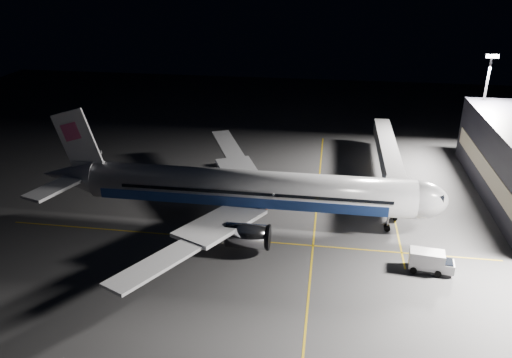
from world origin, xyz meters
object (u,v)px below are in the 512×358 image
Objects in this scene: airliner at (242,189)px; safety_cone_b at (266,208)px; service_truck at (431,261)px; safety_cone_a at (295,188)px; jet_bridge at (389,158)px; safety_cone_c at (243,185)px; baggage_tug at (234,161)px; floodlight_mast_north at (484,98)px.

safety_cone_b is at bearing 51.84° from airliner.
service_truck reaches higher than safety_cone_a.
jet_bridge is 64.18× the size of safety_cone_c.
safety_cone_c reaches higher than safety_cone_b.
baggage_tug is 10.06m from safety_cone_c.
floodlight_mast_north reaches higher than safety_cone_b.
service_truck is at bearing -49.54° from safety_cone_a.
floodlight_mast_north is 45.80m from service_truck.
jet_bridge is 67.32× the size of safety_cone_b.
jet_bridge is 24.77m from safety_cone_b.
safety_cone_a is 1.05× the size of safety_cone_c.
service_truck is 1.74× the size of baggage_tug.
floodlight_mast_north is 40.51× the size of safety_cone_b.
jet_bridge is 24.06m from floodlight_mast_north.
safety_cone_a is 9.14m from safety_cone_c.
safety_cone_a is (-34.00, -19.64, -12.09)m from floodlight_mast_north.
service_truck is 11.16× the size of safety_cone_b.
safety_cone_c is (-43.13, -19.80, -12.10)m from floodlight_mast_north.
baggage_tug reaches higher than safety_cone_b.
baggage_tug is 6.41× the size of safety_cone_b.
jet_bridge is 60.96× the size of safety_cone_a.
jet_bridge reaches higher than baggage_tug.
safety_cone_b is (-3.93, -8.35, -0.03)m from safety_cone_a.
floodlight_mast_north is 48.67m from safety_cone_b.
safety_cone_a is at bearing 1.02° from safety_cone_c.
baggage_tug is 19.64m from safety_cone_b.
safety_cone_b is at bearing -57.57° from safety_cone_c.
airliner is 7.07m from safety_cone_b.
baggage_tug is at bearing 116.06° from safety_cone_b.
jet_bridge reaches higher than safety_cone_c.
safety_cone_c is at bearing -155.34° from floodlight_mast_north.
safety_cone_a is (-18.97, 22.24, -1.22)m from service_truck.
service_truck is (2.97, -27.95, -3.08)m from jet_bridge.
safety_cone_a is at bearing 60.19° from airliner.
safety_cone_a reaches higher than safety_cone_c.
airliner is at bearing -141.96° from jet_bridge.
service_truck is (26.05, -9.89, -3.66)m from airliner.
airliner is at bearing -128.16° from safety_cone_b.
safety_cone_b is (-37.93, -27.99, -12.12)m from floodlight_mast_north.
service_truck is at bearing -109.74° from floodlight_mast_north.
jet_bridge is 28.28m from service_truck.
safety_cone_a is at bearing -160.37° from jet_bridge.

